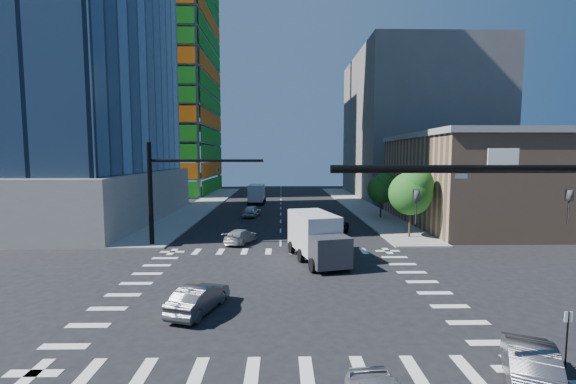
{
  "coord_description": "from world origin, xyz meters",
  "views": [
    {
      "loc": [
        0.08,
        -22.54,
        7.91
      ],
      "look_at": [
        0.62,
        8.0,
        5.09
      ],
      "focal_mm": 24.0,
      "sensor_mm": 36.0,
      "label": 1
    }
  ],
  "objects": [
    {
      "name": "no_parking_sign",
      "position": [
        10.7,
        -9.0,
        1.38
      ],
      "size": [
        0.3,
        0.06,
        2.2
      ],
      "color": "black",
      "rests_on": "ground"
    },
    {
      "name": "box_truck_near",
      "position": [
        2.85,
        5.86,
        1.57
      ],
      "size": [
        4.42,
        7.25,
        3.54
      ],
      "rotation": [
        0.0,
        0.0,
        0.24
      ],
      "color": "black",
      "rests_on": "ground"
    },
    {
      "name": "box_truck_far",
      "position": [
        -4.01,
        42.02,
        1.44
      ],
      "size": [
        2.79,
        6.27,
        3.26
      ],
      "rotation": [
        0.0,
        0.0,
        3.12
      ],
      "color": "black",
      "rests_on": "ground"
    },
    {
      "name": "signal_mast_nw",
      "position": [
        -10.0,
        11.5,
        5.49
      ],
      "size": [
        10.2,
        0.4,
        9.0
      ],
      "color": "black",
      "rests_on": "sidewalk_nw"
    },
    {
      "name": "car_sb_mid",
      "position": [
        -3.81,
        27.8,
        0.76
      ],
      "size": [
        2.63,
        4.74,
        1.52
      ],
      "primitive_type": "imported",
      "rotation": [
        0.0,
        0.0,
        2.95
      ],
      "color": "#BABEC2",
      "rests_on": "ground"
    },
    {
      "name": "road_markings",
      "position": [
        0.0,
        0.0,
        0.01
      ],
      "size": [
        20.0,
        20.0,
        0.01
      ],
      "primitive_type": "cube",
      "color": "silver",
      "rests_on": "ground"
    },
    {
      "name": "sidewalk_nw",
      "position": [
        -12.5,
        40.0,
        0.07
      ],
      "size": [
        5.0,
        60.0,
        0.15
      ],
      "primitive_type": "cube",
      "color": "gray",
      "rests_on": "ground"
    },
    {
      "name": "car_sb_near",
      "position": [
        -3.61,
        12.28,
        0.64
      ],
      "size": [
        3.26,
        4.73,
        1.27
      ],
      "primitive_type": "imported",
      "rotation": [
        0.0,
        0.0,
        2.77
      ],
      "color": "silver",
      "rests_on": "ground"
    },
    {
      "name": "tree_north",
      "position": [
        12.93,
        25.9,
        3.99
      ],
      "size": [
        3.54,
        3.52,
        5.78
      ],
      "color": "#382316",
      "rests_on": "sidewalk_ne"
    },
    {
      "name": "ground",
      "position": [
        0.0,
        0.0,
        0.0
      ],
      "size": [
        160.0,
        160.0,
        0.0
      ],
      "primitive_type": "plane",
      "color": "black",
      "rests_on": "ground"
    },
    {
      "name": "car_nb_right",
      "position": [
        8.5,
        -10.42,
        0.73
      ],
      "size": [
        3.29,
        4.69,
        1.47
      ],
      "primitive_type": "imported",
      "rotation": [
        0.0,
        0.0,
        -0.44
      ],
      "color": "#57565B",
      "rests_on": "ground"
    },
    {
      "name": "car_sb_cross",
      "position": [
        -4.14,
        -3.41,
        0.71
      ],
      "size": [
        2.68,
        4.54,
        1.41
      ],
      "primitive_type": "imported",
      "rotation": [
        0.0,
        0.0,
        2.84
      ],
      "color": "#525358",
      "rests_on": "ground"
    },
    {
      "name": "sidewalk_ne",
      "position": [
        12.5,
        40.0,
        0.07
      ],
      "size": [
        5.0,
        60.0,
        0.15
      ],
      "primitive_type": "cube",
      "color": "gray",
      "rests_on": "ground"
    },
    {
      "name": "bg_building_ne",
      "position": [
        27.0,
        55.0,
        14.0
      ],
      "size": [
        24.0,
        30.0,
        28.0
      ],
      "primitive_type": "cube",
      "color": "#615D57",
      "rests_on": "ground"
    },
    {
      "name": "construction_building",
      "position": [
        -27.41,
        61.93,
        24.61
      ],
      "size": [
        25.16,
        34.5,
        70.6
      ],
      "color": "gray",
      "rests_on": "ground"
    },
    {
      "name": "tree_south",
      "position": [
        12.63,
        13.9,
        4.69
      ],
      "size": [
        4.16,
        4.16,
        6.82
      ],
      "color": "#382316",
      "rests_on": "sidewalk_ne"
    },
    {
      "name": "commercial_building",
      "position": [
        25.0,
        22.0,
        5.31
      ],
      "size": [
        20.5,
        22.5,
        10.6
      ],
      "color": "#A07B5D",
      "rests_on": "ground"
    },
    {
      "name": "car_nb_far",
      "position": [
        5.13,
        15.55,
        0.76
      ],
      "size": [
        4.4,
        6.0,
        1.52
      ],
      "primitive_type": "imported",
      "rotation": [
        0.0,
        0.0,
        -0.39
      ],
      "color": "black",
      "rests_on": "ground"
    }
  ]
}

